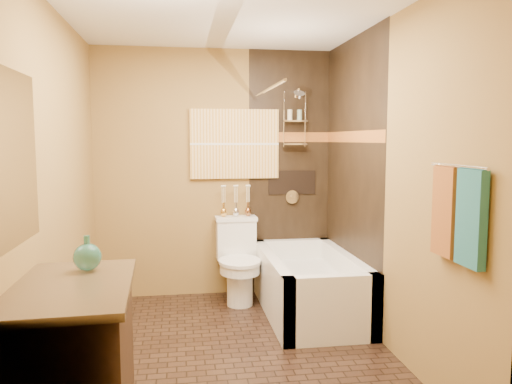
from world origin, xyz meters
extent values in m
plane|color=black|center=(0.00, 0.00, 0.00)|extent=(3.00, 3.00, 0.00)
cube|color=olive|center=(-1.20, 0.00, 1.25)|extent=(0.02, 3.00, 2.50)
cube|color=olive|center=(1.20, 0.00, 1.25)|extent=(0.02, 3.00, 2.50)
cube|color=olive|center=(0.00, 1.50, 1.25)|extent=(2.40, 0.02, 2.50)
cube|color=olive|center=(0.00, -1.50, 1.25)|extent=(2.40, 0.02, 2.50)
plane|color=silver|center=(0.00, 0.00, 2.50)|extent=(3.00, 3.00, 0.00)
cube|color=black|center=(0.78, 1.49, 1.25)|extent=(0.85, 0.01, 2.50)
cube|color=black|center=(1.19, 0.75, 1.25)|extent=(0.01, 1.50, 2.50)
cube|color=#994D1B|center=(0.78, 1.48, 1.62)|extent=(0.85, 0.01, 0.10)
cube|color=#994D1B|center=(1.18, 0.75, 1.62)|extent=(0.01, 1.50, 0.10)
cube|color=black|center=(0.80, 1.48, 1.15)|extent=(0.50, 0.01, 0.25)
cylinder|color=silver|center=(0.80, 1.35, 2.08)|extent=(0.02, 0.26, 0.02)
cylinder|color=silver|center=(0.80, 1.20, 2.03)|extent=(0.11, 0.11, 0.09)
cylinder|color=silver|center=(0.80, 1.47, 1.00)|extent=(0.14, 0.02, 0.14)
cylinder|color=silver|center=(0.40, 0.75, 2.02)|extent=(0.03, 1.55, 0.03)
cylinder|color=silver|center=(1.15, -1.05, 1.45)|extent=(0.02, 0.55, 0.02)
cube|color=#1E5C64|center=(1.16, -1.18, 1.18)|extent=(0.05, 0.22, 0.52)
cube|color=brown|center=(1.16, -0.92, 1.18)|extent=(0.05, 0.22, 0.52)
cube|color=gold|center=(0.20, 1.48, 1.55)|extent=(0.90, 0.04, 0.70)
cube|color=white|center=(-1.19, -1.00, 1.50)|extent=(0.01, 1.00, 0.90)
cube|color=white|center=(0.80, 0.05, 0.28)|extent=(0.80, 0.10, 0.55)
cube|color=white|center=(0.80, 1.45, 0.28)|extent=(0.80, 0.10, 0.55)
cube|color=white|center=(0.45, 0.75, 0.28)|extent=(0.10, 1.50, 0.55)
cube|color=white|center=(1.15, 0.75, 0.28)|extent=(0.10, 1.50, 0.55)
cube|color=white|center=(0.80, 0.75, 0.17)|extent=(0.64, 1.34, 0.35)
cube|color=white|center=(0.20, 1.39, 0.58)|extent=(0.40, 0.19, 0.39)
cube|color=white|center=(0.20, 1.39, 0.80)|extent=(0.42, 0.21, 0.04)
cylinder|color=white|center=(0.20, 1.08, 0.20)|extent=(0.25, 0.25, 0.39)
cylinder|color=white|center=(0.20, 1.08, 0.37)|extent=(0.38, 0.38, 0.10)
cylinder|color=white|center=(0.20, 1.08, 0.43)|extent=(0.40, 0.40, 0.03)
cube|color=black|center=(-0.92, -1.00, 0.41)|extent=(0.60, 0.95, 0.82)
cube|color=black|center=(-0.92, -1.00, 0.84)|extent=(0.63, 1.00, 0.04)
camera|label=1|loc=(-0.36, -3.58, 1.59)|focal=35.00mm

